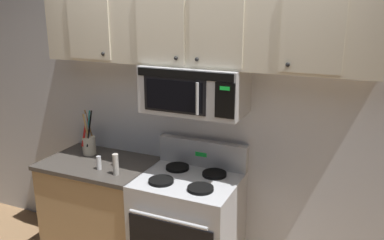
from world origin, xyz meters
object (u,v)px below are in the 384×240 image
object	(u,v)px
stove_range	(189,228)
utensil_crock_cream	(89,142)
over_range_microwave	(195,89)
pepper_mill	(116,164)
salt_shaker	(99,163)

from	to	relation	value
stove_range	utensil_crock_cream	xyz separation A→B (m)	(-1.02, 0.12, 0.54)
stove_range	over_range_microwave	world-z (taller)	over_range_microwave
over_range_microwave	pepper_mill	xyz separation A→B (m)	(-0.55, -0.28, -0.59)
salt_shaker	pepper_mill	xyz separation A→B (m)	(0.18, -0.03, 0.03)
stove_range	pepper_mill	distance (m)	0.77
stove_range	utensil_crock_cream	bearing A→B (deg)	173.53
stove_range	pepper_mill	size ratio (longest dim) A/B	6.57
pepper_mill	stove_range	bearing A→B (deg)	16.28
utensil_crock_cream	stove_range	bearing A→B (deg)	-6.47
over_range_microwave	salt_shaker	distance (m)	0.99
stove_range	salt_shaker	world-z (taller)	stove_range
stove_range	over_range_microwave	distance (m)	1.11
over_range_microwave	utensil_crock_cream	world-z (taller)	over_range_microwave
pepper_mill	over_range_microwave	bearing A→B (deg)	26.75
stove_range	pepper_mill	bearing A→B (deg)	-163.72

